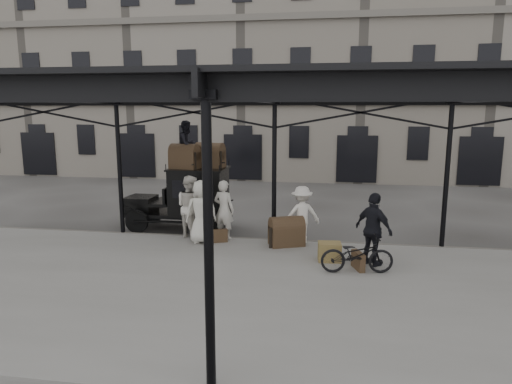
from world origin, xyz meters
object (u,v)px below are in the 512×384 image
taxi (190,196)px  bicycle (357,254)px  steamer_trunk_platform (287,233)px  steamer_trunk_roof_near (185,158)px  porter_left (224,210)px  porter_official (374,229)px

taxi → bicycle: bearing=-35.3°
taxi → steamer_trunk_platform: taxi is taller
bicycle → steamer_trunk_platform: 2.80m
steamer_trunk_roof_near → steamer_trunk_platform: (3.58, -1.56, -2.01)m
porter_left → bicycle: porter_left is taller
steamer_trunk_roof_near → porter_left: bearing=-25.8°
porter_official → bicycle: size_ratio=1.07×
porter_official → bicycle: porter_official is taller
porter_left → porter_official: 4.71m
taxi → porter_left: bearing=-43.2°
taxi → bicycle: (5.43, -3.84, -0.58)m
bicycle → steamer_trunk_roof_near: size_ratio=1.90×
bicycle → steamer_trunk_roof_near: (-5.51, 3.60, 1.91)m
bicycle → steamer_trunk_platform: size_ratio=1.80×
porter_left → bicycle: 4.63m
porter_left → steamer_trunk_platform: size_ratio=1.86×
porter_left → bicycle: size_ratio=1.04×
taxi → porter_official: size_ratio=1.91×
bicycle → porter_official: bearing=-42.3°
porter_official → steamer_trunk_roof_near: bearing=18.0°
taxi → porter_official: bearing=-28.7°
porter_left → porter_official: (4.35, -1.79, 0.03)m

